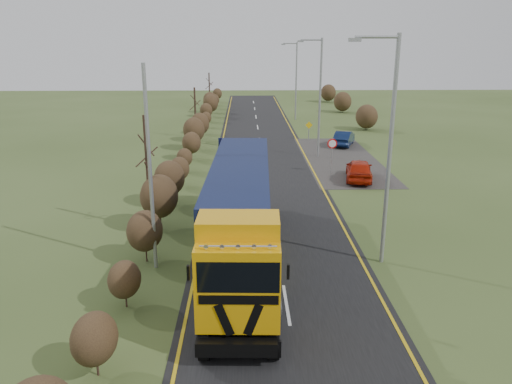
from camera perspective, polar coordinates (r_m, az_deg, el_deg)
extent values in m
plane|color=#36481E|center=(22.93, 2.67, -7.78)|extent=(160.00, 160.00, 0.00)
cube|color=black|center=(32.26, 1.45, -0.31)|extent=(8.00, 120.00, 0.02)
cube|color=#292624|center=(42.64, 9.57, 3.76)|extent=(6.00, 18.00, 0.02)
cube|color=gold|center=(32.29, -5.12, -0.32)|extent=(0.12, 116.00, 0.01)
cube|color=gold|center=(32.64, 7.95, -0.22)|extent=(0.12, 116.00, 0.01)
cube|color=silver|center=(19.36, 3.50, -12.66)|extent=(0.12, 3.00, 0.01)
cube|color=silver|center=(26.59, 2.07, -4.11)|extent=(0.12, 3.00, 0.01)
cube|color=silver|center=(34.17, 1.29, 0.72)|extent=(0.12, 3.00, 0.01)
cube|color=silver|center=(41.90, 0.79, 3.79)|extent=(0.12, 3.00, 0.01)
cube|color=silver|center=(49.72, 0.44, 5.89)|extent=(0.12, 3.00, 0.01)
cube|color=silver|center=(57.58, 0.19, 7.43)|extent=(0.12, 3.00, 0.01)
cube|color=silver|center=(65.48, 0.00, 8.59)|extent=(0.12, 3.00, 0.01)
cube|color=silver|center=(73.40, -0.15, 9.50)|extent=(0.12, 3.00, 0.01)
cube|color=silver|center=(81.34, -0.28, 10.24)|extent=(0.12, 3.00, 0.01)
ellipsoid|color=#332116|center=(15.87, -17.98, -15.64)|extent=(1.34, 1.74, 1.54)
ellipsoid|color=#332116|center=(19.30, -14.80, -9.63)|extent=(1.21, 1.57, 1.39)
ellipsoid|color=#332116|center=(22.73, -12.60, -4.34)|extent=(1.58, 2.06, 1.82)
ellipsoid|color=#332116|center=(26.32, -11.00, -0.47)|extent=(1.96, 2.55, 2.25)
ellipsoid|color=#332116|center=(30.16, -9.87, 1.58)|extent=(1.83, 2.38, 2.10)
ellipsoid|color=#332116|center=(34.08, -8.76, 2.67)|extent=(1.37, 1.78, 1.57)
ellipsoid|color=#332116|center=(37.99, -8.17, 3.93)|extent=(1.20, 1.56, 1.38)
ellipsoid|color=#332116|center=(41.80, -7.39, 5.62)|extent=(1.55, 2.02, 1.78)
ellipsoid|color=#332116|center=(45.66, -7.11, 7.06)|extent=(1.95, 2.53, 2.24)
ellipsoid|color=#332116|center=(49.58, -6.44, 7.77)|extent=(1.85, 2.41, 2.13)
ellipsoid|color=#332116|center=(53.60, -6.31, 8.00)|extent=(1.40, 1.81, 1.61)
ellipsoid|color=#332116|center=(57.55, -5.72, 8.44)|extent=(1.19, 1.55, 1.37)
ellipsoid|color=#332116|center=(61.48, -5.72, 9.27)|extent=(1.52, 1.97, 1.75)
ellipsoid|color=#332116|center=(65.37, -5.21, 10.08)|extent=(1.93, 2.51, 2.22)
ellipsoid|color=#332116|center=(69.36, -5.27, 10.43)|extent=(1.88, 2.44, 2.16)
ellipsoid|color=#332116|center=(73.35, -4.78, 10.47)|extent=(1.43, 1.85, 1.64)
ellipsoid|color=#332116|center=(77.37, -4.89, 10.64)|extent=(1.19, 1.55, 1.37)
ellipsoid|color=#332116|center=(81.29, -4.45, 11.15)|extent=(1.49, 1.93, 1.71)
cylinder|color=#35231A|center=(26.09, -12.26, 2.01)|extent=(0.18, 0.18, 6.05)
cylinder|color=#35231A|center=(51.49, -6.96, 8.98)|extent=(0.18, 0.18, 5.06)
cylinder|color=#35231A|center=(73.27, -5.35, 11.42)|extent=(0.18, 0.18, 5.15)
cube|color=black|center=(17.59, -1.89, -13.33)|extent=(2.64, 4.82, 0.46)
cube|color=#D79609|center=(15.96, -1.98, -9.74)|extent=(2.65, 2.35, 2.68)
cube|color=black|center=(15.97, -1.95, -17.45)|extent=(2.58, 0.21, 0.57)
cube|color=black|center=(15.37, -3.65, -14.41)|extent=(0.62, 0.04, 1.11)
cube|color=black|center=(15.36, -0.32, -14.40)|extent=(0.62, 0.04, 1.11)
cube|color=black|center=(14.71, -2.04, -9.72)|extent=(2.42, 0.14, 0.98)
cube|color=black|center=(15.02, -2.01, -12.23)|extent=(2.37, 0.11, 0.29)
cube|color=#D79609|center=(15.63, -2.03, -3.81)|extent=(2.62, 1.53, 0.58)
cylinder|color=silver|center=(14.56, -2.07, -6.22)|extent=(2.27, 0.14, 0.06)
cube|color=black|center=(14.99, -7.75, -9.12)|extent=(0.08, 0.12, 0.46)
cube|color=black|center=(14.95, 3.69, -9.06)|extent=(0.08, 0.12, 0.46)
cylinder|color=gray|center=(17.97, -5.76, -12.52)|extent=(0.62, 1.36, 0.58)
cylinder|color=gray|center=(17.94, 1.99, -12.48)|extent=(0.62, 1.36, 0.58)
cube|color=gold|center=(23.41, -1.78, -3.86)|extent=(3.02, 13.06, 0.25)
cube|color=black|center=(22.91, -1.82, -0.26)|extent=(2.99, 12.65, 2.83)
cube|color=#0E123C|center=(28.99, -1.74, 3.44)|extent=(2.56, 0.15, 2.83)
cube|color=#0E123C|center=(16.99, -1.95, -6.58)|extent=(2.56, 0.15, 2.83)
cube|color=black|center=(27.29, -1.72, -2.11)|extent=(2.50, 3.79, 0.36)
cube|color=gold|center=(22.77, -4.97, -6.45)|extent=(0.25, 5.66, 0.46)
cube|color=gold|center=(22.74, 1.41, -6.41)|extent=(0.25, 5.66, 0.46)
cylinder|color=black|center=(16.34, -5.90, -16.80)|extent=(0.37, 1.08, 1.07)
cylinder|color=black|center=(16.31, 2.04, -16.78)|extent=(0.37, 1.08, 1.07)
cylinder|color=black|center=(18.53, -5.29, -12.37)|extent=(0.37, 1.08, 1.07)
cylinder|color=black|center=(18.50, 1.56, -12.34)|extent=(0.37, 1.08, 1.07)
cylinder|color=black|center=(26.50, -4.07, -3.05)|extent=(0.37, 1.08, 1.07)
cylinder|color=black|center=(26.48, 0.61, -3.02)|extent=(0.37, 1.08, 1.07)
cylinder|color=black|center=(27.47, -3.98, -2.32)|extent=(0.37, 1.08, 1.07)
cylinder|color=black|center=(27.45, 0.54, -2.29)|extent=(0.37, 1.08, 1.07)
cylinder|color=black|center=(28.44, -3.89, -1.63)|extent=(0.37, 1.08, 1.07)
cylinder|color=black|center=(28.42, 0.47, -1.60)|extent=(0.37, 1.08, 1.07)
imported|color=#AB1C08|center=(36.20, 11.70, 2.50)|extent=(2.59, 4.69, 1.51)
imported|color=#0A1839|center=(48.10, 10.02, 6.06)|extent=(2.82, 4.44, 1.38)
cylinder|color=gray|center=(21.89, 15.03, 4.11)|extent=(0.18, 0.18, 9.87)
cylinder|color=gray|center=(21.15, 13.67, 16.84)|extent=(1.76, 0.12, 0.12)
cube|color=gray|center=(20.95, 11.23, 16.69)|extent=(0.49, 0.20, 0.15)
cylinder|color=gray|center=(42.47, 7.31, 10.48)|extent=(0.18, 0.18, 9.77)
cylinder|color=gray|center=(42.09, 6.34, 16.90)|extent=(1.74, 0.12, 0.12)
cube|color=gray|center=(41.99, 5.11, 16.79)|extent=(0.49, 0.20, 0.15)
cylinder|color=gray|center=(63.11, 4.61, 12.46)|extent=(0.18, 0.18, 9.35)
cylinder|color=gray|center=(62.84, 3.92, 16.58)|extent=(1.66, 0.12, 0.12)
cube|color=gray|center=(62.78, 3.13, 16.50)|extent=(0.47, 0.19, 0.15)
cylinder|color=gray|center=(21.20, -12.02, 2.35)|extent=(0.16, 0.16, 8.75)
cylinder|color=gray|center=(37.65, 8.63, 3.81)|extent=(0.08, 0.08, 2.27)
cylinder|color=red|center=(37.38, 8.72, 5.49)|extent=(0.73, 0.04, 0.73)
cylinder|color=white|center=(37.36, 8.72, 5.49)|extent=(0.55, 0.02, 0.55)
cylinder|color=gray|center=(50.31, 6.04, 6.72)|extent=(0.08, 0.08, 1.41)
cube|color=yellow|center=(50.13, 6.08, 7.62)|extent=(0.71, 0.04, 0.71)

